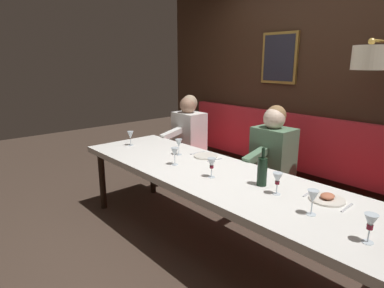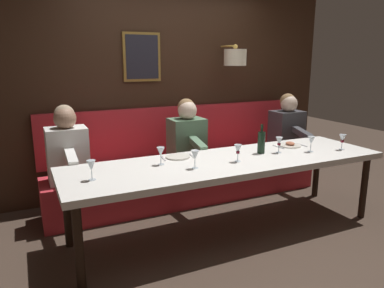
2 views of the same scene
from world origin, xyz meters
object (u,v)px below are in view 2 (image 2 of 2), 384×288
(wine_glass_0, at_px, (195,155))
(wine_glass_2, at_px, (91,166))
(diner_middle, at_px, (67,147))
(wine_glass_3, at_px, (311,141))
(wine_glass_6, at_px, (342,139))
(dining_table, at_px, (229,165))
(wine_glass_1, at_px, (279,142))
(wine_glass_5, at_px, (161,152))
(diner_nearest, at_px, (287,126))
(wine_bottle, at_px, (261,142))
(diner_near, at_px, (187,135))
(wine_glass_4, at_px, (238,150))

(wine_glass_0, bearing_deg, wine_glass_2, 85.95)
(diner_middle, bearing_deg, wine_glass_3, -113.03)
(wine_glass_0, xyz_separation_m, wine_glass_6, (-0.05, -1.71, -0.00))
(dining_table, relative_size, wine_glass_1, 19.27)
(wine_glass_3, bearing_deg, diner_middle, 66.97)
(dining_table, distance_m, wine_glass_2, 1.32)
(wine_glass_0, relative_size, wine_glass_5, 1.00)
(diner_nearest, xyz_separation_m, wine_glass_1, (-0.87, 0.83, 0.04))
(diner_nearest, relative_size, wine_glass_5, 4.82)
(wine_glass_1, bearing_deg, diner_middle, 66.19)
(dining_table, distance_m, diner_nearest, 1.68)
(wine_glass_0, height_order, wine_glass_2, same)
(wine_glass_3, distance_m, wine_bottle, 0.53)
(wine_glass_0, distance_m, wine_glass_2, 0.89)
(dining_table, distance_m, diner_near, 0.89)
(wine_glass_5, bearing_deg, wine_glass_6, -98.50)
(diner_nearest, relative_size, wine_glass_0, 4.82)
(diner_nearest, height_order, wine_glass_3, diner_nearest)
(wine_glass_2, relative_size, wine_glass_3, 1.00)
(wine_glass_5, bearing_deg, wine_glass_2, 104.94)
(dining_table, relative_size, wine_glass_6, 19.27)
(wine_glass_1, distance_m, wine_bottle, 0.19)
(wine_glass_5, height_order, wine_bottle, wine_bottle)
(dining_table, height_order, wine_glass_0, wine_glass_0)
(wine_glass_2, bearing_deg, wine_glass_0, -94.05)
(wine_bottle, bearing_deg, diner_nearest, -51.05)
(wine_glass_1, bearing_deg, diner_near, 36.36)
(dining_table, height_order, wine_glass_1, wine_glass_1)
(diner_nearest, distance_m, wine_glass_5, 2.21)
(diner_near, height_order, wine_glass_2, diner_near)
(diner_near, distance_m, wine_glass_4, 0.98)
(wine_glass_4, bearing_deg, wine_glass_5, 72.80)
(diner_near, xyz_separation_m, wine_glass_2, (-0.94, 1.26, 0.04))
(diner_nearest, height_order, diner_near, same)
(wine_glass_0, distance_m, wine_glass_6, 1.71)
(diner_nearest, distance_m, diner_near, 1.47)
(dining_table, relative_size, wine_glass_3, 19.27)
(dining_table, height_order, diner_middle, diner_middle)
(wine_glass_3, bearing_deg, wine_glass_6, -101.34)
(wine_glass_3, bearing_deg, wine_glass_2, 88.87)
(wine_glass_2, bearing_deg, wine_glass_4, -91.69)
(diner_middle, relative_size, wine_bottle, 2.64)
(wine_glass_2, bearing_deg, diner_near, -53.37)
(diner_middle, bearing_deg, wine_glass_2, -175.41)
(wine_glass_3, relative_size, wine_glass_4, 1.00)
(diner_nearest, bearing_deg, wine_glass_5, 110.16)
(dining_table, relative_size, wine_glass_2, 19.27)
(dining_table, bearing_deg, wine_glass_2, 92.42)
(wine_glass_4, height_order, wine_bottle, wine_bottle)
(wine_glass_4, xyz_separation_m, wine_glass_6, (-0.08, -1.25, -0.00))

